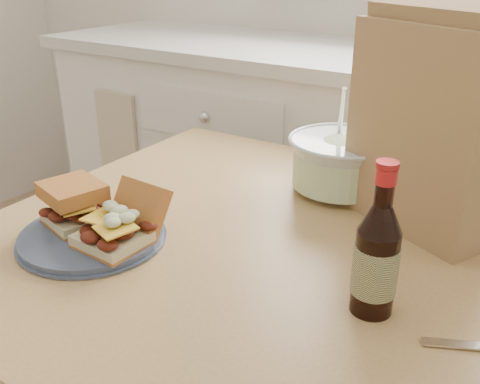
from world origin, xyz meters
The scene contains 8 objects.
cabinet_run centered at (0.00, 1.70, 0.47)m, with size 2.50×0.64×0.94m.
dining_table centered at (0.03, 0.80, 0.65)m, with size 0.93×0.93×0.76m.
plate centered at (-0.18, 0.64, 0.77)m, with size 0.25×0.25×0.02m, color #3D4963.
sandwich_left centered at (-0.23, 0.65, 0.82)m, with size 0.12×0.12×0.08m.
sandwich_right centered at (-0.12, 0.65, 0.81)m, with size 0.11×0.15×0.09m.
coleslaw_bowl centered at (0.09, 1.07, 0.82)m, with size 0.22×0.22×0.22m.
beer_bottle centered at (0.29, 0.71, 0.85)m, with size 0.06×0.06×0.22m.
paper_bag centered at (0.28, 1.03, 0.94)m, with size 0.27×0.18×0.36m, color #A58050.
Camera 1 is at (0.48, 0.10, 1.22)m, focal length 40.00 mm.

